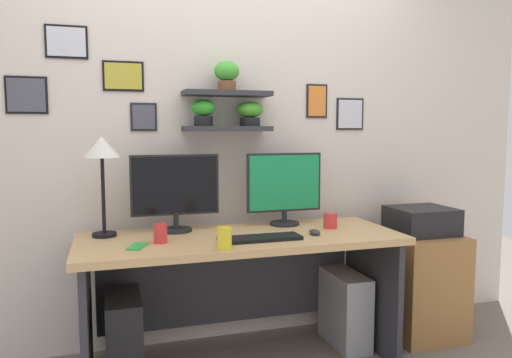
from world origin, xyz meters
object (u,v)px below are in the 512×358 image
(desk, at_px, (239,269))
(printer, at_px, (421,221))
(drawer_cabinet, at_px, (419,284))
(computer_tower_left, at_px, (124,339))
(keyboard, at_px, (260,238))
(pen_cup, at_px, (160,233))
(cell_phone, at_px, (137,246))
(monitor_right, at_px, (284,187))
(water_cup, at_px, (224,238))
(computer_mouse, at_px, (315,232))
(monitor_left, at_px, (175,190))
(computer_tower_right, at_px, (345,308))
(desk_lamp, at_px, (102,155))
(coffee_mug, at_px, (330,221))

(desk, bearing_deg, printer, 1.16)
(drawer_cabinet, distance_m, computer_tower_left, 1.87)
(keyboard, distance_m, pen_cup, 0.52)
(keyboard, height_order, cell_phone, keyboard)
(monitor_right, bearing_deg, pen_cup, -160.95)
(water_cup, bearing_deg, pen_cup, 141.60)
(computer_mouse, bearing_deg, monitor_left, 155.89)
(monitor_right, relative_size, computer_tower_left, 1.00)
(monitor_right, distance_m, water_cup, 0.72)
(desk, relative_size, monitor_left, 3.52)
(monitor_right, height_order, computer_tower_right, monitor_right)
(desk_lamp, bearing_deg, desk, -10.58)
(desk_lamp, xyz_separation_m, drawer_cabinet, (1.95, -0.11, -0.87))
(cell_phone, xyz_separation_m, pen_cup, (0.12, 0.07, 0.05))
(monitor_left, bearing_deg, computer_tower_left, -144.02)
(computer_mouse, height_order, drawer_cabinet, computer_mouse)
(computer_mouse, distance_m, desk_lamp, 1.24)
(monitor_left, xyz_separation_m, coffee_mug, (0.89, -0.18, -0.20))
(keyboard, relative_size, water_cup, 4.00)
(monitor_right, xyz_separation_m, cell_phone, (-0.90, -0.34, -0.23))
(printer, bearing_deg, computer_tower_right, -179.71)
(computer_mouse, bearing_deg, desk_lamp, 165.00)
(drawer_cabinet, bearing_deg, monitor_left, 175.01)
(cell_phone, distance_m, printer, 1.80)
(cell_phone, bearing_deg, desk_lamp, 138.87)
(monitor_right, height_order, printer, monitor_right)
(monitor_right, relative_size, desk_lamp, 0.86)
(monitor_left, height_order, desk_lamp, desk_lamp)
(computer_mouse, distance_m, drawer_cabinet, 0.95)
(computer_tower_right, bearing_deg, desk_lamp, 175.41)
(computer_tower_right, bearing_deg, printer, 0.29)
(monitor_left, height_order, printer, monitor_left)
(cell_phone, bearing_deg, computer_mouse, 22.74)
(printer, bearing_deg, monitor_left, 175.01)
(keyboard, bearing_deg, desk, 107.49)
(monitor_right, relative_size, printer, 1.24)
(cell_phone, distance_m, pen_cup, 0.14)
(computer_mouse, bearing_deg, drawer_cabinet, 12.88)
(drawer_cabinet, bearing_deg, printer, 90.00)
(coffee_mug, xyz_separation_m, computer_tower_right, (0.13, 0.04, -0.57))
(coffee_mug, height_order, computer_tower_left, coffee_mug)
(monitor_right, xyz_separation_m, printer, (0.89, -0.14, -0.23))
(monitor_left, relative_size, cell_phone, 3.60)
(keyboard, xyz_separation_m, coffee_mug, (0.49, 0.18, 0.04))
(desk_lamp, relative_size, computer_tower_left, 1.16)
(desk, height_order, water_cup, water_cup)
(cell_phone, distance_m, coffee_mug, 1.14)
(desk, xyz_separation_m, cell_phone, (-0.57, -0.17, 0.21))
(cell_phone, xyz_separation_m, water_cup, (0.41, -0.16, 0.05))
(cell_phone, distance_m, drawer_cabinet, 1.85)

